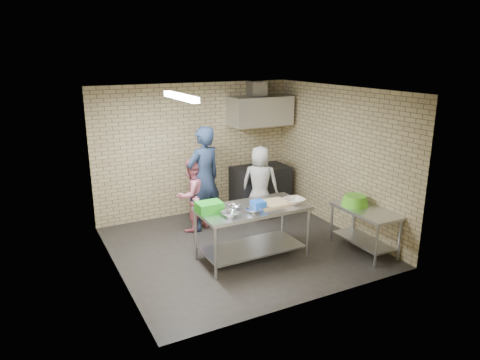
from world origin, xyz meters
The scene contains 25 objects.
floor centered at (0.00, 0.00, 0.00)m, with size 4.20×4.20×0.00m, color black.
ceiling centered at (0.00, 0.00, 2.70)m, with size 4.20×4.20×0.00m, color black.
back_wall centered at (0.00, 2.00, 1.35)m, with size 4.20×0.06×2.70m, color tan.
front_wall centered at (0.00, -2.00, 1.35)m, with size 4.20×0.06×2.70m, color tan.
left_wall centered at (-2.10, 0.00, 1.35)m, with size 0.06×4.00×2.70m, color tan.
right_wall centered at (2.10, 0.00, 1.35)m, with size 0.06×4.00×2.70m, color tan.
prep_table centered at (-0.02, -0.47, 0.44)m, with size 1.77×0.88×0.88m, color silver.
side_counter centered at (1.80, -1.10, 0.38)m, with size 0.60×1.20×0.75m, color silver.
stove centered at (1.35, 1.65, 0.45)m, with size 1.20×0.70×0.90m, color black.
range_hood centered at (1.35, 1.70, 2.10)m, with size 1.30×0.60×0.60m, color silver.
hood_duct centered at (1.35, 1.85, 2.55)m, with size 0.35×0.30×0.30m, color #A5A8AD.
wall_shelf centered at (1.65, 1.89, 1.92)m, with size 0.80×0.20×0.04m, color #3F2B19.
fluorescent_fixture centered at (-1.00, 0.00, 2.64)m, with size 0.10×1.25×0.08m, color white.
green_crate centered at (-0.72, -0.35, 0.96)m, with size 0.39×0.29×0.16m, color #20991C.
blue_tub centered at (0.03, -0.57, 0.95)m, with size 0.20×0.20×0.13m, color blue.
cutting_board centered at (0.33, -0.49, 0.90)m, with size 0.54×0.41×0.03m, color tan.
mixing_bowl_a centered at (-0.52, -0.67, 0.92)m, with size 0.28×0.28×0.07m, color silver.
mixing_bowl_b centered at (-0.32, -0.42, 0.92)m, with size 0.21×0.21×0.07m, color #B2B4B9.
mixing_bowl_c centered at (-0.12, -0.69, 0.92)m, with size 0.25×0.25×0.06m, color #BABDC2.
ceramic_bowl centered at (0.68, -0.62, 0.93)m, with size 0.34×0.34×0.08m, color beige.
green_basin centered at (1.78, -0.85, 0.83)m, with size 0.46×0.46×0.17m, color #59C626, non-canonical shape.
bottle_red centered at (1.40, 1.89, 2.03)m, with size 0.07×0.07×0.18m, color #B22619.
man_navy centered at (-0.22, 1.04, 1.00)m, with size 0.73×0.48×1.99m, color #151D35.
woman_pink centered at (-0.45, 1.10, 0.70)m, with size 0.68×0.53×1.39m, color #DB7487.
woman_white centered at (1.02, 1.08, 0.75)m, with size 0.73×0.48×1.49m, color silver.
Camera 1 is at (-3.27, -6.29, 3.28)m, focal length 32.96 mm.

